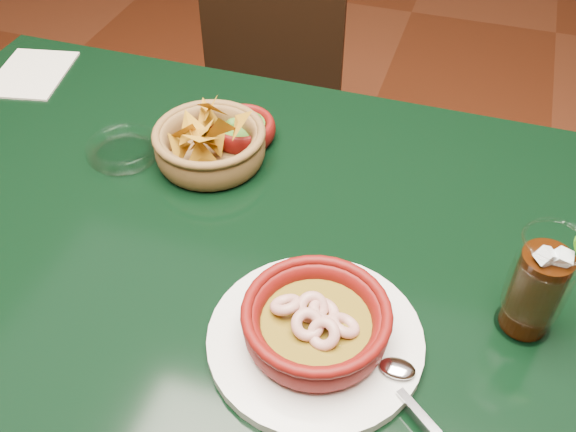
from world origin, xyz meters
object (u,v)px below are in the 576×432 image
(dining_chair, at_px, (263,104))
(dining_table, at_px, (209,261))
(shrimp_plate, at_px, (316,327))
(cola_drink, at_px, (538,286))
(chip_basket, at_px, (210,144))

(dining_chair, bearing_deg, dining_table, -76.82)
(shrimp_plate, xyz_separation_m, cola_drink, (0.24, 0.11, 0.04))
(dining_table, height_order, cola_drink, cola_drink)
(dining_chair, distance_m, shrimp_plate, 1.00)
(dining_table, xyz_separation_m, dining_chair, (-0.16, 0.70, -0.18))
(shrimp_plate, height_order, cola_drink, cola_drink)
(dining_table, bearing_deg, shrimp_plate, -36.84)
(shrimp_plate, relative_size, cola_drink, 1.93)
(dining_table, distance_m, shrimp_plate, 0.31)
(chip_basket, bearing_deg, cola_drink, -20.04)
(dining_table, height_order, chip_basket, chip_basket)
(dining_table, bearing_deg, cola_drink, -7.08)
(dining_table, distance_m, chip_basket, 0.19)
(dining_table, bearing_deg, chip_basket, 108.12)
(dining_table, relative_size, dining_chair, 1.40)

